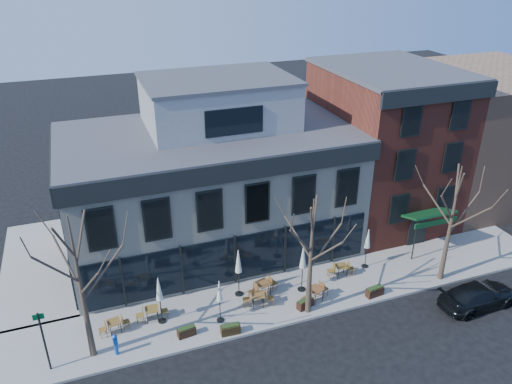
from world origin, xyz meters
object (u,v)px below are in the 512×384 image
object	(u,v)px
parked_sedan	(478,296)
cafe_set_0	(114,325)
umbrella_0	(159,291)
call_box	(116,344)

from	to	relation	value
parked_sedan	cafe_set_0	bearing A→B (deg)	74.59
umbrella_0	cafe_set_0	bearing A→B (deg)	179.45
call_box	cafe_set_0	world-z (taller)	call_box
call_box	umbrella_0	distance (m)	3.34
call_box	umbrella_0	xyz separation A→B (m)	(2.57, 1.64, 1.37)
cafe_set_0	umbrella_0	size ratio (longest dim) A/B	0.59
cafe_set_0	parked_sedan	bearing A→B (deg)	-13.41
parked_sedan	umbrella_0	xyz separation A→B (m)	(-17.19, 4.67, 1.48)
call_box	umbrella_0	world-z (taller)	umbrella_0
call_box	umbrella_0	size ratio (longest dim) A/B	0.44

